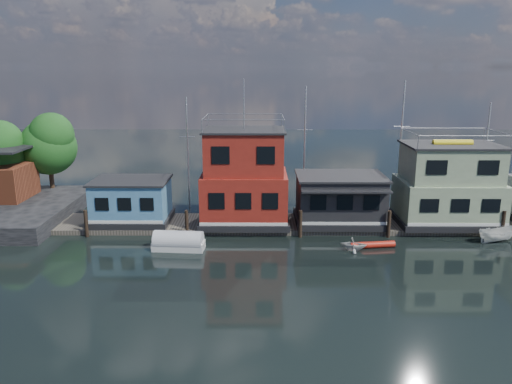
{
  "coord_description": "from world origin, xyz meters",
  "views": [
    {
      "loc": [
        -7.28,
        -28.44,
        13.15
      ],
      "look_at": [
        -7.53,
        12.0,
        3.0
      ],
      "focal_mm": 35.0,
      "sensor_mm": 36.0,
      "label": 1
    }
  ],
  "objects_px": {
    "dinghy_white": "(353,244)",
    "red_kayak": "(373,245)",
    "houseboat_blue": "(132,201)",
    "houseboat_dark": "(340,199)",
    "houseboat_red": "(244,179)",
    "houseboat_green": "(448,186)",
    "motorboat": "(497,235)",
    "tarp_runabout": "(178,242)"
  },
  "relations": [
    {
      "from": "houseboat_blue",
      "to": "motorboat",
      "type": "relative_size",
      "value": 2.01
    },
    {
      "from": "houseboat_dark",
      "to": "houseboat_green",
      "type": "height_order",
      "value": "houseboat_green"
    },
    {
      "from": "houseboat_blue",
      "to": "houseboat_green",
      "type": "distance_m",
      "value": 26.53
    },
    {
      "from": "houseboat_red",
      "to": "tarp_runabout",
      "type": "height_order",
      "value": "houseboat_red"
    },
    {
      "from": "tarp_runabout",
      "to": "dinghy_white",
      "type": "height_order",
      "value": "tarp_runabout"
    },
    {
      "from": "red_kayak",
      "to": "motorboat",
      "type": "relative_size",
      "value": 1.06
    },
    {
      "from": "red_kayak",
      "to": "dinghy_white",
      "type": "relative_size",
      "value": 1.77
    },
    {
      "from": "red_kayak",
      "to": "dinghy_white",
      "type": "bearing_deg",
      "value": -168.24
    },
    {
      "from": "houseboat_blue",
      "to": "houseboat_dark",
      "type": "relative_size",
      "value": 0.86
    },
    {
      "from": "houseboat_dark",
      "to": "motorboat",
      "type": "height_order",
      "value": "houseboat_dark"
    },
    {
      "from": "houseboat_blue",
      "to": "motorboat",
      "type": "xyz_separation_m",
      "value": [
        29.11,
        -3.88,
        -1.59
      ]
    },
    {
      "from": "houseboat_blue",
      "to": "tarp_runabout",
      "type": "height_order",
      "value": "houseboat_blue"
    },
    {
      "from": "houseboat_blue",
      "to": "houseboat_red",
      "type": "distance_m",
      "value": 9.69
    },
    {
      "from": "tarp_runabout",
      "to": "houseboat_dark",
      "type": "bearing_deg",
      "value": 28.0
    },
    {
      "from": "houseboat_red",
      "to": "red_kayak",
      "type": "bearing_deg",
      "value": -28.15
    },
    {
      "from": "tarp_runabout",
      "to": "red_kayak",
      "type": "distance_m",
      "value": 14.48
    },
    {
      "from": "houseboat_red",
      "to": "tarp_runabout",
      "type": "relative_size",
      "value": 3.06
    },
    {
      "from": "dinghy_white",
      "to": "houseboat_green",
      "type": "bearing_deg",
      "value": -44.94
    },
    {
      "from": "houseboat_red",
      "to": "houseboat_dark",
      "type": "bearing_deg",
      "value": -0.14
    },
    {
      "from": "houseboat_dark",
      "to": "motorboat",
      "type": "xyz_separation_m",
      "value": [
        11.61,
        -3.86,
        -1.8
      ]
    },
    {
      "from": "houseboat_red",
      "to": "red_kayak",
      "type": "xyz_separation_m",
      "value": [
        9.73,
        -5.21,
        -3.86
      ]
    },
    {
      "from": "houseboat_red",
      "to": "houseboat_green",
      "type": "height_order",
      "value": "houseboat_red"
    },
    {
      "from": "houseboat_dark",
      "to": "tarp_runabout",
      "type": "height_order",
      "value": "houseboat_dark"
    },
    {
      "from": "houseboat_green",
      "to": "motorboat",
      "type": "distance_m",
      "value": 5.52
    },
    {
      "from": "motorboat",
      "to": "houseboat_green",
      "type": "bearing_deg",
      "value": 21.78
    },
    {
      "from": "houseboat_green",
      "to": "motorboat",
      "type": "relative_size",
      "value": 2.64
    },
    {
      "from": "houseboat_blue",
      "to": "dinghy_white",
      "type": "relative_size",
      "value": 3.35
    },
    {
      "from": "houseboat_green",
      "to": "red_kayak",
      "type": "xyz_separation_m",
      "value": [
        -7.27,
        -5.21,
        -3.3
      ]
    },
    {
      "from": "dinghy_white",
      "to": "red_kayak",
      "type": "bearing_deg",
      "value": -58.84
    },
    {
      "from": "houseboat_green",
      "to": "houseboat_red",
      "type": "bearing_deg",
      "value": -180.0
    },
    {
      "from": "motorboat",
      "to": "houseboat_blue",
      "type": "bearing_deg",
      "value": 70.28
    },
    {
      "from": "houseboat_blue",
      "to": "tarp_runabout",
      "type": "bearing_deg",
      "value": -49.76
    },
    {
      "from": "houseboat_dark",
      "to": "dinghy_white",
      "type": "xyz_separation_m",
      "value": [
        0.19,
        -5.73,
        -1.91
      ]
    },
    {
      "from": "houseboat_dark",
      "to": "red_kayak",
      "type": "relative_size",
      "value": 2.19
    },
    {
      "from": "dinghy_white",
      "to": "houseboat_red",
      "type": "bearing_deg",
      "value": 66.9
    },
    {
      "from": "houseboat_green",
      "to": "motorboat",
      "type": "xyz_separation_m",
      "value": [
        2.61,
        -3.88,
        -2.94
      ]
    },
    {
      "from": "houseboat_red",
      "to": "motorboat",
      "type": "relative_size",
      "value": 3.73
    },
    {
      "from": "houseboat_green",
      "to": "tarp_runabout",
      "type": "bearing_deg",
      "value": -165.47
    },
    {
      "from": "motorboat",
      "to": "dinghy_white",
      "type": "bearing_deg",
      "value": 87.17
    },
    {
      "from": "houseboat_blue",
      "to": "houseboat_green",
      "type": "bearing_deg",
      "value": 0.0
    },
    {
      "from": "houseboat_blue",
      "to": "houseboat_red",
      "type": "relative_size",
      "value": 0.54
    },
    {
      "from": "houseboat_blue",
      "to": "houseboat_dark",
      "type": "height_order",
      "value": "houseboat_dark"
    }
  ]
}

